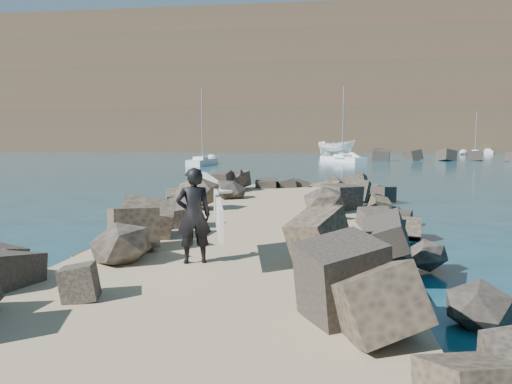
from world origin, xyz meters
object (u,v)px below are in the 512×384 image
surfboard_resting (211,185)px  sailboat_c (342,159)px  boat_imported (336,148)px  surfer_with_board (197,215)px

surfboard_resting → sailboat_c: 44.81m
boat_imported → surfer_with_board: 81.80m
surfboard_resting → surfer_with_board: (2.17, -10.22, 0.43)m
boat_imported → sailboat_c: bearing=-160.5°
surfboard_resting → surfer_with_board: surfer_with_board is taller
boat_imported → surfer_with_board: (-3.94, -81.70, 0.15)m
boat_imported → surfer_with_board: size_ratio=3.29×
surfboard_resting → boat_imported: bearing=48.8°
boat_imported → sailboat_c: sailboat_c is taller
surfboard_resting → sailboat_c: bearing=45.5°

